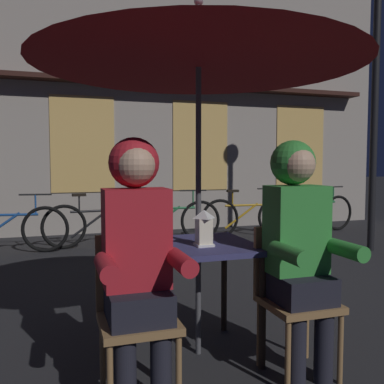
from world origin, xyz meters
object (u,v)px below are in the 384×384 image
person_right_hooded (299,234)px  lantern (204,227)px  patio_umbrella (199,37)px  bicycle_furthest (317,213)px  bicycle_third (99,224)px  bicycle_fourth (169,220)px  person_left_hooded (137,243)px  cafe_table (198,259)px  bicycle_second (7,229)px  chair_right (292,290)px  street_lamp (376,60)px  bicycle_fifth (248,217)px  chair_left (136,307)px

person_right_hooded → lantern: bearing=145.0°
patio_umbrella → bicycle_furthest: bearing=47.6°
bicycle_third → bicycle_fourth: 1.12m
bicycle_third → person_left_hooded: bearing=-92.6°
cafe_table → bicycle_third: bicycle_third is taller
person_left_hooded → bicycle_furthest: person_left_hooded is taller
bicycle_second → bicycle_third: (1.27, 0.12, 0.00)m
person_left_hooded → bicycle_fourth: 4.54m
bicycle_second → chair_right: bearing=-63.7°
street_lamp → bicycle_fifth: bearing=126.8°
bicycle_furthest → bicycle_third: bearing=-178.2°
street_lamp → chair_right: bearing=-137.4°
street_lamp → bicycle_furthest: bearing=82.9°
patio_umbrella → lantern: (0.01, -0.09, -1.20)m
street_lamp → bicycle_furthest: size_ratio=2.32×
cafe_table → bicycle_fourth: 3.99m
lantern → chair_right: 0.66m
chair_left → bicycle_second: bearing=104.7°
person_right_hooded → person_left_hooded: bearing=180.0°
patio_umbrella → lantern: bearing=-86.8°
cafe_table → chair_left: 0.62m
lantern → person_left_hooded: (-0.49, -0.33, -0.01)m
bicycle_fifth → street_lamp: bearing=-53.2°
person_left_hooded → bicycle_second: person_left_hooded is taller
cafe_table → patio_umbrella: patio_umbrella is taller
patio_umbrella → bicycle_fourth: 4.33m
patio_umbrella → person_left_hooded: size_ratio=1.65×
bicycle_fourth → bicycle_fifth: (1.42, 0.06, 0.00)m
bicycle_third → bicycle_furthest: size_ratio=1.00×
person_left_hooded → bicycle_furthest: size_ratio=0.84×
lantern → person_left_hooded: size_ratio=0.17×
person_right_hooded → bicycle_fifth: bearing=68.0°
chair_left → chair_right: 0.96m
patio_umbrella → street_lamp: (3.44, 2.36, 0.66)m
cafe_table → person_left_hooded: 0.67m
bicycle_fourth → bicycle_furthest: bearing=2.0°
person_left_hooded → bicycle_furthest: bearing=47.0°
person_left_hooded → bicycle_third: 4.33m
patio_umbrella → bicycle_second: (-1.56, 3.75, -1.71)m
chair_right → bicycle_third: chair_right is taller
bicycle_third → chair_right: bearing=-79.7°
cafe_table → person_left_hooded: size_ratio=0.53×
person_left_hooded → bicycle_third: size_ratio=0.83×
person_left_hooded → bicycle_second: (-1.08, 4.17, -0.50)m
chair_right → bicycle_fifth: bearing=67.8°
bicycle_fifth → cafe_table: bearing=-119.6°
bicycle_second → bicycle_fifth: 3.81m
bicycle_second → bicycle_furthest: bearing=2.7°
chair_left → person_left_hooded: (-0.00, -0.06, 0.36)m
street_lamp → bicycle_third: bearing=157.9°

